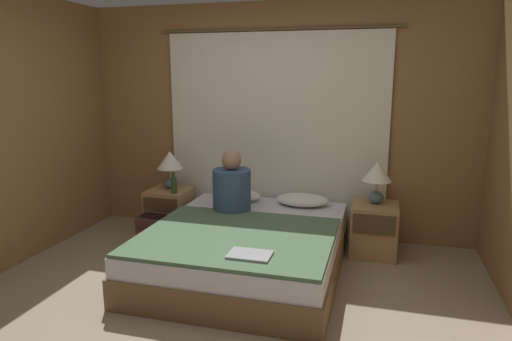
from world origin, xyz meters
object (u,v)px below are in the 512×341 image
Objects in this scene: lamp_left at (170,164)px; nightstand_left at (170,212)px; bed at (247,248)px; beer_bottle_on_left_stand at (174,185)px; nightstand_right at (374,229)px; pillow_left at (236,195)px; backpack_on_floor at (154,230)px; person_left_in_bed at (232,187)px; lamp_right at (377,175)px; pillow_right at (302,200)px; laptop_on_bed at (250,255)px.

nightstand_left is at bearing -90.00° from lamp_left.
beer_bottle_on_left_stand is at bearing 150.33° from bed.
beer_bottle_on_left_stand reaches higher than nightstand_right.
nightstand_left and nightstand_right have the same top height.
nightstand_right is at bearing -3.82° from pillow_left.
pillow_left is 1.55× the size of backpack_on_floor.
person_left_in_bed is at bearing -22.59° from lamp_left.
person_left_in_bed is 2.64× the size of beer_bottle_on_left_stand.
nightstand_right is at bearing 12.32° from person_left_in_bed.
lamp_left and lamp_right have the same top height.
pillow_right is at bearing 3.82° from nightstand_left.
laptop_on_bed is 1.63m from backpack_on_floor.
backpack_on_floor is at bearing -106.04° from beer_bottle_on_left_stand.
bed is at bearing -147.82° from nightstand_right.
backpack_on_floor is at bearing 143.90° from laptop_on_bed.
laptop_on_bed is at bearing -120.82° from lamp_right.
lamp_left is (-2.20, 0.04, 0.54)m from nightstand_right.
backpack_on_floor is at bearing -166.99° from lamp_right.
pillow_left is at bearing 4.10° from lamp_left.
nightstand_left is 0.83× the size of person_left_in_bed.
bed is 3.93× the size of nightstand_left.
lamp_right is at bearing 33.82° from bed.
lamp_right reaches higher than pillow_left.
laptop_on_bed is at bearing -46.44° from nightstand_left.
person_left_in_bed reaches higher than lamp_left.
beer_bottle_on_left_stand is (-1.34, -0.23, 0.13)m from pillow_right.
person_left_in_bed is at bearing -76.99° from pillow_left.
person_left_in_bed is 1.23m from laptop_on_bed.
beer_bottle_on_left_stand is (-2.07, -0.14, 0.35)m from nightstand_right.
bed is 0.91m from pillow_left.
nightstand_left is 1.23× the size of lamp_right.
beer_bottle_on_left_stand is at bearing -174.99° from lamp_right.
lamp_right reaches higher than nightstand_left.
pillow_left is (0.74, 0.05, -0.32)m from lamp_left.
person_left_in_bed is (-1.37, -0.34, -0.13)m from lamp_right.
pillow_right reaches higher than laptop_on_bed.
pillow_left is 0.88× the size of person_left_in_bed.
lamp_left is at bearing -177.93° from pillow_right.
pillow_right is at bearing 2.07° from lamp_left.
bed is 1.45m from lamp_left.
bed is at bearing -65.27° from pillow_left.
lamp_right is 1.42m from person_left_in_bed.
pillow_left is (0.74, 0.10, 0.22)m from nightstand_left.
beer_bottle_on_left_stand is (0.13, -0.18, -0.19)m from lamp_left.
laptop_on_bed is (-0.86, -1.40, 0.20)m from nightstand_right.
lamp_left is 2.00m from laptop_on_bed.
pillow_right is 1.56m from backpack_on_floor.
laptop_on_bed is 0.90× the size of backpack_on_floor.
lamp_left is 1.19× the size of backpack_on_floor.
beer_bottle_on_left_stand is at bearing -47.43° from nightstand_left.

